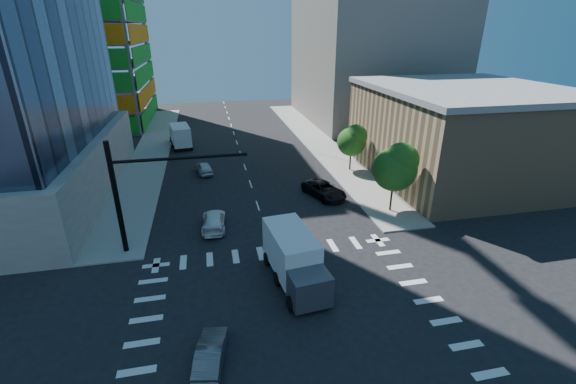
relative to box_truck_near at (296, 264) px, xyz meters
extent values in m
plane|color=black|center=(-0.86, -4.66, -1.56)|extent=(160.00, 160.00, 0.00)
cube|color=silver|center=(-0.86, -4.66, -1.56)|extent=(20.00, 20.00, 0.01)
cube|color=gray|center=(11.64, 35.34, -1.49)|extent=(5.00, 60.00, 0.15)
cube|color=gray|center=(-13.36, 35.34, -1.49)|extent=(5.00, 60.00, 0.15)
cube|color=#9A7D59|center=(24.14, 17.34, 3.44)|extent=(20.00, 22.00, 10.00)
cube|color=slate|center=(24.14, 17.34, 8.74)|extent=(20.50, 22.50, 0.60)
cube|color=slate|center=(26.14, 50.34, 12.44)|extent=(24.00, 30.00, 28.00)
cylinder|color=black|center=(-12.36, 6.84, 3.09)|extent=(0.40, 0.40, 9.00)
cylinder|color=black|center=(-7.36, 6.84, 5.99)|extent=(10.00, 0.24, 0.24)
imported|color=black|center=(-6.36, 6.84, 4.89)|extent=(0.16, 0.20, 1.00)
cylinder|color=#382316|center=(11.64, 9.34, -0.28)|extent=(0.20, 0.20, 2.27)
sphere|color=#1C4C14|center=(11.64, 9.34, 2.81)|extent=(4.16, 4.16, 4.16)
sphere|color=#2B6722|center=(12.04, 9.04, 3.79)|extent=(3.25, 3.25, 3.25)
cylinder|color=#382316|center=(11.94, 21.34, -0.45)|extent=(0.20, 0.20, 1.92)
sphere|color=#1C4C14|center=(11.94, 21.34, 2.16)|extent=(3.52, 3.52, 3.52)
sphere|color=#2B6722|center=(12.34, 21.04, 2.99)|extent=(2.75, 2.75, 2.75)
imported|color=black|center=(6.36, 14.20, -0.79)|extent=(4.33, 6.15, 1.56)
imported|color=white|center=(-5.32, 9.51, -0.85)|extent=(2.31, 5.05, 1.43)
imported|color=silver|center=(-6.04, 24.13, -0.85)|extent=(2.46, 4.43, 1.42)
imported|color=#54555A|center=(-6.00, -5.84, -0.92)|extent=(2.07, 4.12, 1.30)
cube|color=white|center=(0.00, 0.00, 0.53)|extent=(3.26, 5.79, 2.87)
cube|color=#45454E|center=(0.00, 0.00, -0.18)|extent=(2.75, 2.26, 2.10)
cube|color=silver|center=(-9.36, 37.12, 0.42)|extent=(3.32, 5.56, 2.72)
cube|color=#45454E|center=(-9.36, 37.12, -0.26)|extent=(2.68, 2.25, 1.99)
camera|label=1|loc=(-5.20, -21.81, 14.96)|focal=24.00mm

